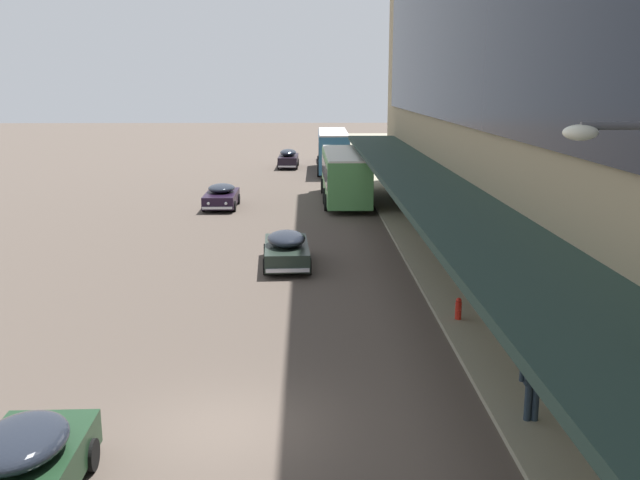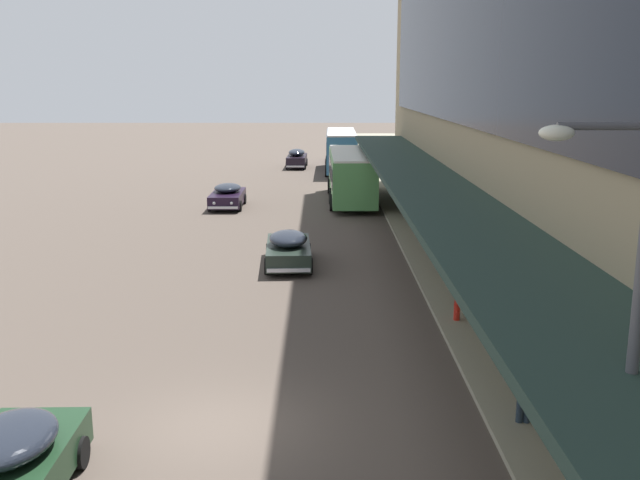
% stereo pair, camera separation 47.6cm
% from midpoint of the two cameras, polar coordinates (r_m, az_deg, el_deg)
% --- Properties ---
extents(ground, '(240.00, 240.00, 0.00)m').
position_cam_midpoint_polar(ground, '(16.42, -7.55, -14.63)').
color(ground, '#50443C').
extents(transit_bus_kerbside_front, '(2.79, 10.61, 3.42)m').
position_cam_midpoint_polar(transit_bus_kerbside_front, '(60.59, 1.85, 7.31)').
color(transit_bus_kerbside_front, teal).
rests_on(transit_bus_kerbside_front, ground).
extents(transit_bus_kerbside_rear, '(2.90, 10.63, 3.15)m').
position_cam_midpoint_polar(transit_bus_kerbside_rear, '(45.21, 2.73, 5.34)').
color(transit_bus_kerbside_rear, '#509650').
rests_on(transit_bus_kerbside_rear, ground).
extents(sedan_trailing_near, '(1.89, 4.81, 1.58)m').
position_cam_midpoint_polar(sedan_trailing_near, '(69.07, 1.49, 6.97)').
color(sedan_trailing_near, navy).
rests_on(sedan_trailing_near, ground).
extents(sedan_lead_mid, '(1.98, 4.52, 1.43)m').
position_cam_midpoint_polar(sedan_lead_mid, '(43.63, -7.18, 3.54)').
color(sedan_lead_mid, black).
rests_on(sedan_lead_mid, ground).
extents(sedan_lead_near, '(1.86, 5.01, 1.67)m').
position_cam_midpoint_polar(sedan_lead_near, '(63.81, -1.74, 6.55)').
color(sedan_lead_near, black).
rests_on(sedan_lead_near, ground).
extents(sedan_far_back, '(2.05, 4.29, 1.49)m').
position_cam_midpoint_polar(sedan_far_back, '(14.42, -22.83, -16.35)').
color(sedan_far_back, '#1A3620').
rests_on(sedan_far_back, ground).
extents(sedan_oncoming_rear, '(2.06, 4.53, 1.50)m').
position_cam_midpoint_polar(sedan_oncoming_rear, '(29.43, -2.16, -0.68)').
color(sedan_oncoming_rear, '#232E26').
rests_on(sedan_oncoming_rear, ground).
extents(pedestrian_at_kerb, '(0.62, 0.33, 1.86)m').
position_cam_midpoint_polar(pedestrian_at_kerb, '(16.43, 16.87, -10.53)').
color(pedestrian_at_kerb, '#222E3A').
rests_on(pedestrian_at_kerb, sidewalk_kerb).
extents(street_lamp, '(1.50, 0.28, 6.89)m').
position_cam_midpoint_polar(street_lamp, '(10.17, 24.12, -7.56)').
color(street_lamp, '#4C4C51').
rests_on(street_lamp, sidewalk_kerb).
extents(fire_hydrant, '(0.20, 0.40, 0.70)m').
position_cam_midpoint_polar(fire_hydrant, '(22.88, 11.41, -5.46)').
color(fire_hydrant, red).
rests_on(fire_hydrant, sidewalk_kerb).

